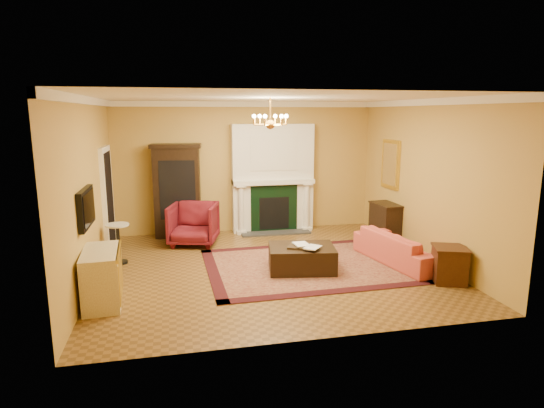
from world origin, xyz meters
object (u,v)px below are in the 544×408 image
object	(u,v)px
end_table	(449,266)
commode	(102,277)
leather_ottoman	(302,258)
wingback_armchair	(194,222)
coral_sofa	(401,243)
console_table	(385,223)
pedestal_table	(118,241)
china_cabinet	(178,193)

from	to	relation	value
end_table	commode	bearing A→B (deg)	176.50
leather_ottoman	wingback_armchair	bearing A→B (deg)	140.19
coral_sofa	leather_ottoman	distance (m)	1.92
wingback_armchair	console_table	world-z (taller)	wingback_armchair
wingback_armchair	leather_ottoman	size ratio (longest dim) A/B	0.85
wingback_armchair	end_table	size ratio (longest dim) A/B	1.70
coral_sofa	leather_ottoman	size ratio (longest dim) A/B	1.73
end_table	leather_ottoman	distance (m)	2.46
pedestal_table	console_table	world-z (taller)	console_table
china_cabinet	wingback_armchair	xyz separation A→B (m)	(0.31, -0.71, -0.51)
china_cabinet	end_table	bearing A→B (deg)	-35.28
commode	coral_sofa	world-z (taller)	commode
pedestal_table	commode	world-z (taller)	commode
commode	leather_ottoman	size ratio (longest dim) A/B	0.93
commode	leather_ottoman	distance (m)	3.32
china_cabinet	pedestal_table	xyz separation A→B (m)	(-1.11, -1.70, -0.56)
china_cabinet	coral_sofa	size ratio (longest dim) A/B	1.01
china_cabinet	console_table	world-z (taller)	china_cabinet
china_cabinet	coral_sofa	world-z (taller)	china_cabinet
commode	console_table	xyz separation A→B (m)	(5.51, 2.14, 0.01)
wingback_armchair	end_table	world-z (taller)	wingback_armchair
wingback_armchair	leather_ottoman	distance (m)	2.75
pedestal_table	leather_ottoman	xyz separation A→B (m)	(3.20, -1.08, -0.21)
wingback_armchair	coral_sofa	xyz separation A→B (m)	(3.70, -2.04, -0.10)
end_table	console_table	size ratio (longest dim) A/B	0.71
console_table	leather_ottoman	distance (m)	2.69
pedestal_table	leather_ottoman	world-z (taller)	pedestal_table
console_table	leather_ottoman	size ratio (longest dim) A/B	0.71
china_cabinet	end_table	size ratio (longest dim) A/B	3.48
commode	console_table	size ratio (longest dim) A/B	1.31
pedestal_table	console_table	bearing A→B (deg)	3.48
commode	leather_ottoman	world-z (taller)	commode
wingback_armchair	console_table	bearing A→B (deg)	6.15
wingback_armchair	commode	world-z (taller)	wingback_armchair
commode	coral_sofa	distance (m)	5.20
china_cabinet	commode	bearing A→B (deg)	-101.58
console_table	pedestal_table	bearing A→B (deg)	178.90
end_table	coral_sofa	bearing A→B (deg)	105.47
china_cabinet	pedestal_table	world-z (taller)	china_cabinet
end_table	leather_ottoman	world-z (taller)	end_table
china_cabinet	leather_ottoman	world-z (taller)	china_cabinet
commode	leather_ottoman	xyz separation A→B (m)	(3.23, 0.73, -0.17)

